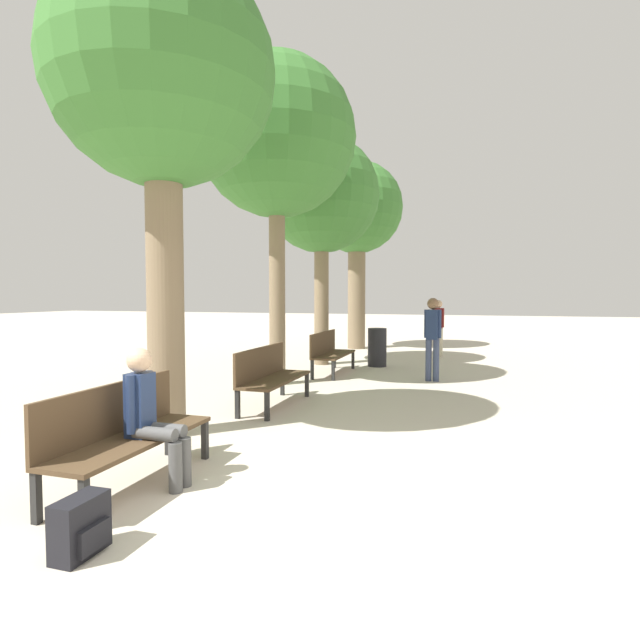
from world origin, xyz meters
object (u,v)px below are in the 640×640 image
(tree_row_3, at_px, (357,211))
(person_seated, at_px, (151,413))
(bench_row_1, at_px, (269,373))
(tree_row_0, at_px, (162,79))
(pedestrian_near, at_px, (438,324))
(pedestrian_mid, at_px, (433,334))
(backpack, at_px, (81,527))
(bench_row_2, at_px, (329,350))
(tree_row_2, at_px, (321,197))
(trash_bin, at_px, (377,347))
(tree_row_1, at_px, (277,139))
(bench_row_0, at_px, (124,428))

(tree_row_3, xyz_separation_m, person_seated, (0.84, -11.83, -3.72))
(bench_row_1, xyz_separation_m, person_seated, (0.25, -3.29, 0.15))
(tree_row_0, height_order, tree_row_3, tree_row_3)
(pedestrian_near, bearing_deg, pedestrian_mid, -87.66)
(backpack, bearing_deg, tree_row_0, 113.34)
(bench_row_2, bearing_deg, pedestrian_mid, -8.05)
(tree_row_3, bearing_deg, pedestrian_near, -29.27)
(pedestrian_near, distance_m, pedestrian_mid, 4.01)
(tree_row_2, height_order, trash_bin, tree_row_2)
(tree_row_3, bearing_deg, tree_row_1, -90.00)
(bench_row_1, height_order, backpack, bench_row_1)
(bench_row_2, relative_size, tree_row_1, 0.29)
(tree_row_1, relative_size, trash_bin, 6.74)
(tree_row_3, distance_m, pedestrian_mid, 7.07)
(tree_row_1, xyz_separation_m, pedestrian_mid, (2.83, 1.23, -3.72))
(bench_row_0, distance_m, person_seated, 0.29)
(bench_row_2, distance_m, trash_bin, 1.62)
(tree_row_3, distance_m, backpack, 13.72)
(tree_row_3, relative_size, backpack, 15.25)
(pedestrian_near, xyz_separation_m, trash_bin, (-1.28, -2.28, -0.44))
(bench_row_0, bearing_deg, tree_row_3, 92.85)
(pedestrian_near, distance_m, trash_bin, 2.65)
(bench_row_0, height_order, backpack, bench_row_0)
(backpack, bearing_deg, tree_row_3, 95.04)
(tree_row_2, distance_m, backpack, 10.05)
(tree_row_1, relative_size, pedestrian_near, 3.93)
(tree_row_3, relative_size, pedestrian_mid, 3.58)
(person_seated, height_order, pedestrian_mid, pedestrian_mid)
(pedestrian_mid, bearing_deg, bench_row_2, 171.95)
(bench_row_1, xyz_separation_m, trash_bin, (0.80, 4.76, -0.06))
(person_seated, distance_m, backpack, 1.31)
(tree_row_3, bearing_deg, person_seated, -85.94)
(tree_row_1, bearing_deg, tree_row_2, 90.00)
(tree_row_2, relative_size, backpack, 14.31)
(tree_row_0, bearing_deg, tree_row_1, 90.00)
(tree_row_0, relative_size, tree_row_1, 0.93)
(tree_row_1, bearing_deg, tree_row_3, 90.00)
(bench_row_1, distance_m, backpack, 4.52)
(tree_row_0, xyz_separation_m, pedestrian_near, (2.67, 8.86, -3.41))
(bench_row_2, height_order, pedestrian_mid, pedestrian_mid)
(bench_row_0, xyz_separation_m, tree_row_0, (-0.59, 1.53, 3.80))
(tree_row_2, relative_size, trash_bin, 6.07)
(bench_row_1, distance_m, person_seated, 3.31)
(person_seated, relative_size, backpack, 3.20)
(bench_row_1, xyz_separation_m, bench_row_2, (0.00, 3.35, 0.00))
(tree_row_3, height_order, person_seated, tree_row_3)
(bench_row_1, relative_size, bench_row_2, 1.00)
(tree_row_3, height_order, pedestrian_mid, tree_row_3)
(tree_row_3, xyz_separation_m, pedestrian_mid, (2.83, -5.50, -3.43))
(tree_row_3, xyz_separation_m, pedestrian_near, (2.67, -1.49, -3.48))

